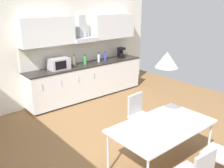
# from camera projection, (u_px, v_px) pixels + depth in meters

# --- Properties ---
(ground_plane) EXTENTS (8.53, 8.24, 0.02)m
(ground_plane) POSITION_uv_depth(u_px,v_px,m) (116.00, 150.00, 4.46)
(ground_plane) COLOR brown
(wall_back) EXTENTS (6.82, 0.10, 2.85)m
(wall_back) POSITION_uv_depth(u_px,v_px,m) (41.00, 49.00, 6.05)
(wall_back) COLOR silver
(wall_back) RESTS_ON ground_plane
(kitchen_counter) EXTENTS (3.36, 0.62, 0.93)m
(kitchen_counter) POSITION_uv_depth(u_px,v_px,m) (87.00, 81.00, 6.76)
(kitchen_counter) COLOR #333333
(kitchen_counter) RESTS_ON ground_plane
(backsplash_tile) EXTENTS (3.34, 0.02, 0.54)m
(backsplash_tile) POSITION_uv_depth(u_px,v_px,m) (81.00, 52.00, 6.73)
(backsplash_tile) COLOR silver
(backsplash_tile) RESTS_ON kitchen_counter
(upper_wall_cabinets) EXTENTS (3.34, 0.40, 0.66)m
(upper_wall_cabinets) POSITION_uv_depth(u_px,v_px,m) (83.00, 29.00, 6.42)
(upper_wall_cabinets) COLOR silver
(microwave) EXTENTS (0.48, 0.35, 0.28)m
(microwave) POSITION_uv_depth(u_px,v_px,m) (59.00, 64.00, 6.07)
(microwave) COLOR #ADADB2
(microwave) RESTS_ON kitchen_counter
(coffee_maker) EXTENTS (0.18, 0.19, 0.30)m
(coffee_maker) POSITION_uv_depth(u_px,v_px,m) (121.00, 52.00, 7.33)
(coffee_maker) COLOR black
(coffee_maker) RESTS_ON kitchen_counter
(bottle_brown) EXTENTS (0.06, 0.06, 0.30)m
(bottle_brown) POSITION_uv_depth(u_px,v_px,m) (74.00, 61.00, 6.39)
(bottle_brown) COLOR brown
(bottle_brown) RESTS_ON kitchen_counter
(bottle_blue) EXTENTS (0.06, 0.06, 0.26)m
(bottle_blue) POSITION_uv_depth(u_px,v_px,m) (105.00, 56.00, 7.01)
(bottle_blue) COLOR blue
(bottle_blue) RESTS_ON kitchen_counter
(bottle_white) EXTENTS (0.06, 0.06, 0.26)m
(bottle_white) POSITION_uv_depth(u_px,v_px,m) (99.00, 58.00, 6.81)
(bottle_white) COLOR white
(bottle_white) RESTS_ON kitchen_counter
(bottle_green) EXTENTS (0.07, 0.07, 0.28)m
(bottle_green) POSITION_uv_depth(u_px,v_px,m) (85.00, 60.00, 6.53)
(bottle_green) COLOR green
(bottle_green) RESTS_ON kitchen_counter
(dining_table) EXTENTS (1.62, 0.92, 0.72)m
(dining_table) POSITION_uv_depth(u_px,v_px,m) (162.00, 127.00, 3.83)
(dining_table) COLOR white
(dining_table) RESTS_ON ground_plane
(chair_far_right) EXTENTS (0.43, 0.43, 0.87)m
(chair_far_right) POSITION_uv_depth(u_px,v_px,m) (139.00, 112.00, 4.71)
(chair_far_right) COLOR #B2B2B7
(chair_far_right) RESTS_ON ground_plane
(pendant_lamp) EXTENTS (0.32, 0.32, 0.22)m
(pendant_lamp) POSITION_uv_depth(u_px,v_px,m) (167.00, 60.00, 3.49)
(pendant_lamp) COLOR silver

